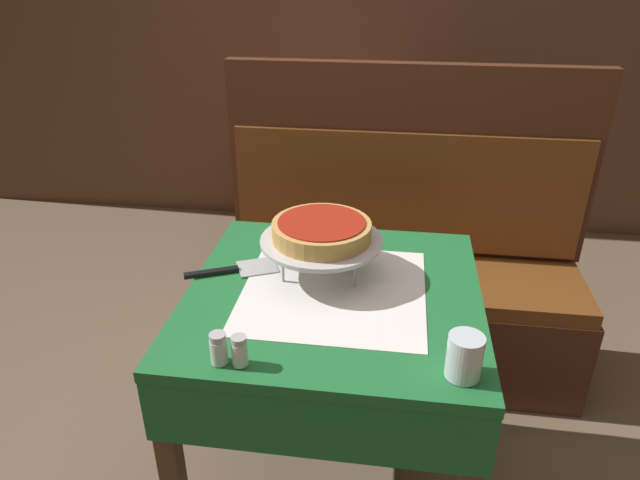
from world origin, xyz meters
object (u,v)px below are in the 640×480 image
Objects in this scene: pizza_server at (236,269)px; salt_shaker at (219,348)px; booth_bench at (400,288)px; dining_table_rear at (323,143)px; dining_table_front at (333,326)px; pizza_pan_stand at (322,242)px; condiment_caddy at (305,112)px; deep_dish_pizza at (322,230)px; pepper_shaker at (240,351)px; water_glass_near at (464,356)px.

pizza_server is 3.45× the size of salt_shaker.
dining_table_rear is at bearing 115.77° from booth_bench.
dining_table_front is 0.24m from pizza_pan_stand.
booth_bench is 1.20m from condiment_caddy.
booth_bench reaches higher than dining_table_front.
deep_dish_pizza is 0.45m from pepper_shaker.
deep_dish_pizza is 2.69× the size of water_glass_near.
dining_table_rear is 1.58m from deep_dish_pizza.
dining_table_rear is (-0.25, 1.63, 0.02)m from dining_table_front.
dining_table_front is 0.27m from deep_dish_pizza.
deep_dish_pizza is 0.28m from pizza_server.
pizza_server is at bearing -91.54° from dining_table_rear.
booth_bench is 14.10× the size of water_glass_near.
booth_bench is 19.53× the size of pepper_shaker.
condiment_caddy is at bearing 152.25° from dining_table_rear.
condiment_caddy reaches higher than water_glass_near.
dining_table_front is at bearing -78.14° from condiment_caddy.
pizza_pan_stand is 3.35× the size of water_glass_near.
dining_table_front is at bearing -104.92° from booth_bench.
water_glass_near is at bearing -73.75° from dining_table_rear.
deep_dish_pizza reaches higher than pizza_server.
dining_table_rear is at bearing -27.75° from condiment_caddy.
pepper_shaker is at bearing -116.71° from dining_table_front.
water_glass_near is at bearing -31.33° from pizza_server.
condiment_caddy is (-0.14, 2.02, 0.01)m from salt_shaker.
deep_dish_pizza is 3.58× the size of salt_shaker.
dining_table_rear is at bearing 98.68° from dining_table_front.
dining_table_front is 0.47m from water_glass_near.
dining_table_front is 10.78× the size of pepper_shaker.
condiment_caddy is at bearing 95.23° from pepper_shaker.
pizza_server is (-0.48, -0.65, 0.42)m from booth_bench.
pizza_pan_stand is 4.63× the size of pepper_shaker.
condiment_caddy is at bearing 93.90° from salt_shaker.
pizza_server is (-0.25, -0.02, -0.10)m from pizza_pan_stand.
pizza_pan_stand is 1.24× the size of deep_dish_pizza.
condiment_caddy reaches higher than pizza_server.
condiment_caddy is at bearing 100.90° from pizza_pan_stand.
deep_dish_pizza is 1.76× the size of condiment_caddy.
pizza_pan_stand is at bearing -79.10° from condiment_caddy.
pizza_server is at bearing -175.69° from pizza_pan_stand.
deep_dish_pizza is (0.20, -1.54, 0.24)m from dining_table_rear.
pizza_server reaches higher than dining_table_rear.
pepper_shaker is (-0.12, -0.42, -0.10)m from deep_dish_pizza.
pizza_server is 1.62m from condiment_caddy.
salt_shaker is at bearing 180.00° from pepper_shaker.
pizza_pan_stand reaches higher than water_glass_near.
booth_bench is 1.20m from pepper_shaker.
dining_table_rear is 0.19m from condiment_caddy.
dining_table_rear reaches higher than dining_table_front.
booth_bench is at bearing 69.59° from deep_dish_pizza.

